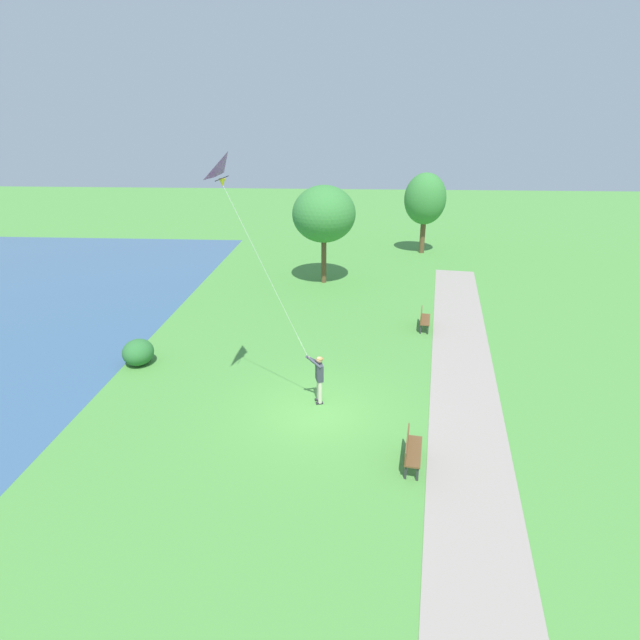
{
  "coord_description": "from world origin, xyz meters",
  "views": [
    {
      "loc": [
        1.08,
        -14.99,
        9.13
      ],
      "look_at": [
        0.02,
        1.3,
        2.79
      ],
      "focal_mm": 28.91,
      "sensor_mm": 36.0,
      "label": 1
    }
  ],
  "objects_px": {
    "tree_lakeside_near": "(324,214)",
    "flying_kite": "(229,170)",
    "tree_treeline_right": "(425,199)",
    "park_bench_near_walkway": "(411,449)",
    "lakeside_shrub": "(138,352)",
    "park_bench_far_walkway": "(424,318)",
    "person_kite_flyer": "(319,375)"
  },
  "relations": [
    {
      "from": "person_kite_flyer",
      "to": "park_bench_near_walkway",
      "type": "height_order",
      "value": "person_kite_flyer"
    },
    {
      "from": "park_bench_near_walkway",
      "to": "tree_lakeside_near",
      "type": "xyz_separation_m",
      "value": [
        -3.47,
        17.47,
        3.58
      ]
    },
    {
      "from": "tree_treeline_right",
      "to": "park_bench_far_walkway",
      "type": "bearing_deg",
      "value": -96.42
    },
    {
      "from": "person_kite_flyer",
      "to": "park_bench_far_walkway",
      "type": "bearing_deg",
      "value": 57.99
    },
    {
      "from": "park_bench_far_walkway",
      "to": "tree_treeline_right",
      "type": "bearing_deg",
      "value": 83.58
    },
    {
      "from": "flying_kite",
      "to": "park_bench_near_walkway",
      "type": "xyz_separation_m",
      "value": [
        5.32,
        -2.6,
        -7.31
      ]
    },
    {
      "from": "tree_treeline_right",
      "to": "lakeside_shrub",
      "type": "relative_size",
      "value": 4.23
    },
    {
      "from": "flying_kite",
      "to": "tree_treeline_right",
      "type": "distance_m",
      "value": 24.68
    },
    {
      "from": "park_bench_far_walkway",
      "to": "lakeside_shrub",
      "type": "bearing_deg",
      "value": -158.89
    },
    {
      "from": "flying_kite",
      "to": "park_bench_far_walkway",
      "type": "bearing_deg",
      "value": 48.27
    },
    {
      "from": "park_bench_near_walkway",
      "to": "park_bench_far_walkway",
      "type": "relative_size",
      "value": 1.0
    },
    {
      "from": "park_bench_near_walkway",
      "to": "tree_lakeside_near",
      "type": "relative_size",
      "value": 0.27
    },
    {
      "from": "park_bench_far_walkway",
      "to": "tree_lakeside_near",
      "type": "distance_m",
      "value": 9.43
    },
    {
      "from": "park_bench_near_walkway",
      "to": "tree_treeline_right",
      "type": "bearing_deg",
      "value": 82.59
    },
    {
      "from": "tree_lakeside_near",
      "to": "tree_treeline_right",
      "type": "height_order",
      "value": "tree_treeline_right"
    },
    {
      "from": "person_kite_flyer",
      "to": "tree_treeline_right",
      "type": "height_order",
      "value": "tree_treeline_right"
    },
    {
      "from": "flying_kite",
      "to": "lakeside_shrub",
      "type": "bearing_deg",
      "value": 146.65
    },
    {
      "from": "park_bench_far_walkway",
      "to": "person_kite_flyer",
      "type": "bearing_deg",
      "value": -122.01
    },
    {
      "from": "park_bench_far_walkway",
      "to": "flying_kite",
      "type": "bearing_deg",
      "value": -131.73
    },
    {
      "from": "person_kite_flyer",
      "to": "tree_lakeside_near",
      "type": "distance_m",
      "value": 14.52
    },
    {
      "from": "flying_kite",
      "to": "park_bench_near_walkway",
      "type": "relative_size",
      "value": 4.22
    },
    {
      "from": "flying_kite",
      "to": "lakeside_shrub",
      "type": "xyz_separation_m",
      "value": [
        -4.88,
        3.21,
        -7.31
      ]
    },
    {
      "from": "person_kite_flyer",
      "to": "flying_kite",
      "type": "distance_m",
      "value": 7.26
    },
    {
      "from": "lakeside_shrub",
      "to": "tree_lakeside_near",
      "type": "bearing_deg",
      "value": 59.97
    },
    {
      "from": "tree_lakeside_near",
      "to": "park_bench_far_walkway",
      "type": "bearing_deg",
      "value": -54.38
    },
    {
      "from": "flying_kite",
      "to": "tree_treeline_right",
      "type": "bearing_deg",
      "value": 69.27
    },
    {
      "from": "tree_lakeside_near",
      "to": "lakeside_shrub",
      "type": "bearing_deg",
      "value": -120.03
    },
    {
      "from": "park_bench_far_walkway",
      "to": "tree_lakeside_near",
      "type": "relative_size",
      "value": 0.27
    },
    {
      "from": "tree_lakeside_near",
      "to": "flying_kite",
      "type": "bearing_deg",
      "value": -97.11
    },
    {
      "from": "flying_kite",
      "to": "park_bench_far_walkway",
      "type": "xyz_separation_m",
      "value": [
        6.94,
        7.78,
        -7.31
      ]
    },
    {
      "from": "tree_treeline_right",
      "to": "park_bench_near_walkway",
      "type": "bearing_deg",
      "value": -97.41
    },
    {
      "from": "park_bench_near_walkway",
      "to": "tree_lakeside_near",
      "type": "height_order",
      "value": "tree_lakeside_near"
    }
  ]
}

